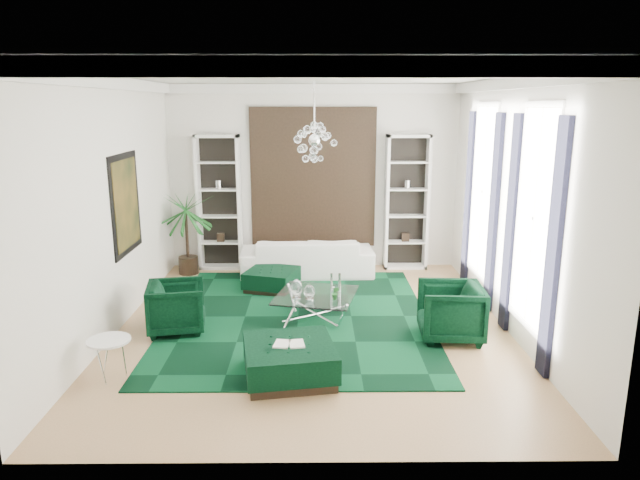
{
  "coord_description": "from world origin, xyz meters",
  "views": [
    {
      "loc": [
        0.04,
        -8.39,
        3.4
      ],
      "look_at": [
        0.12,
        0.5,
        1.27
      ],
      "focal_mm": 32.0,
      "sensor_mm": 36.0,
      "label": 1
    }
  ],
  "objects_px": {
    "armchair_left": "(177,307)",
    "palm": "(186,222)",
    "coffee_table": "(316,307)",
    "ottoman_front": "(289,361)",
    "sofa": "(307,256)",
    "side_table": "(110,360)",
    "armchair_right": "(450,312)",
    "ottoman_side": "(272,280)"
  },
  "relations": [
    {
      "from": "sofa",
      "to": "ottoman_front",
      "type": "bearing_deg",
      "value": 85.2
    },
    {
      "from": "palm",
      "to": "coffee_table",
      "type": "bearing_deg",
      "value": -44.59
    },
    {
      "from": "palm",
      "to": "armchair_left",
      "type": "bearing_deg",
      "value": -80.91
    },
    {
      "from": "armchair_left",
      "to": "palm",
      "type": "bearing_deg",
      "value": -1.32
    },
    {
      "from": "armchair_left",
      "to": "ottoman_front",
      "type": "relative_size",
      "value": 0.76
    },
    {
      "from": "ottoman_side",
      "to": "palm",
      "type": "distance_m",
      "value": 2.27
    },
    {
      "from": "side_table",
      "to": "palm",
      "type": "distance_m",
      "value": 4.69
    },
    {
      "from": "ottoman_side",
      "to": "coffee_table",
      "type": "bearing_deg",
      "value": -61.18
    },
    {
      "from": "armchair_left",
      "to": "armchair_right",
      "type": "distance_m",
      "value": 4.12
    },
    {
      "from": "ottoman_front",
      "to": "side_table",
      "type": "xyz_separation_m",
      "value": [
        -2.26,
        -0.02,
        0.04
      ]
    },
    {
      "from": "sofa",
      "to": "coffee_table",
      "type": "height_order",
      "value": "sofa"
    },
    {
      "from": "sofa",
      "to": "side_table",
      "type": "bearing_deg",
      "value": 59.03
    },
    {
      "from": "sofa",
      "to": "palm",
      "type": "distance_m",
      "value": 2.54
    },
    {
      "from": "armchair_right",
      "to": "side_table",
      "type": "relative_size",
      "value": 1.71
    },
    {
      "from": "coffee_table",
      "to": "side_table",
      "type": "distance_m",
      "value": 3.31
    },
    {
      "from": "coffee_table",
      "to": "palm",
      "type": "distance_m",
      "value": 3.77
    },
    {
      "from": "armchair_right",
      "to": "ottoman_front",
      "type": "bearing_deg",
      "value": -58.37
    },
    {
      "from": "ottoman_front",
      "to": "palm",
      "type": "xyz_separation_m",
      "value": [
        -2.27,
        4.6,
        0.85
      ]
    },
    {
      "from": "side_table",
      "to": "ottoman_side",
      "type": "bearing_deg",
      "value": 63.38
    },
    {
      "from": "armchair_left",
      "to": "coffee_table",
      "type": "distance_m",
      "value": 2.19
    },
    {
      "from": "coffee_table",
      "to": "ottoman_front",
      "type": "relative_size",
      "value": 1.09
    },
    {
      "from": "sofa",
      "to": "side_table",
      "type": "distance_m",
      "value": 5.12
    },
    {
      "from": "ottoman_front",
      "to": "palm",
      "type": "distance_m",
      "value": 5.2
    },
    {
      "from": "sofa",
      "to": "armchair_right",
      "type": "distance_m",
      "value": 3.91
    },
    {
      "from": "side_table",
      "to": "palm",
      "type": "height_order",
      "value": "palm"
    },
    {
      "from": "sofa",
      "to": "armchair_left",
      "type": "xyz_separation_m",
      "value": [
        -1.95,
        -2.94,
        -0.0
      ]
    },
    {
      "from": "ottoman_front",
      "to": "side_table",
      "type": "distance_m",
      "value": 2.26
    },
    {
      "from": "sofa",
      "to": "ottoman_side",
      "type": "bearing_deg",
      "value": 53.28
    },
    {
      "from": "armchair_left",
      "to": "armchair_right",
      "type": "height_order",
      "value": "armchair_right"
    },
    {
      "from": "armchair_right",
      "to": "side_table",
      "type": "height_order",
      "value": "armchair_right"
    },
    {
      "from": "ottoman_side",
      "to": "palm",
      "type": "bearing_deg",
      "value": 148.97
    },
    {
      "from": "coffee_table",
      "to": "side_table",
      "type": "bearing_deg",
      "value": -141.87
    },
    {
      "from": "armchair_right",
      "to": "ottoman_side",
      "type": "bearing_deg",
      "value": -125.5
    },
    {
      "from": "armchair_left",
      "to": "palm",
      "type": "relative_size",
      "value": 0.39
    },
    {
      "from": "armchair_left",
      "to": "ottoman_front",
      "type": "distance_m",
      "value": 2.37
    },
    {
      "from": "armchair_left",
      "to": "ottoman_side",
      "type": "height_order",
      "value": "armchair_left"
    },
    {
      "from": "sofa",
      "to": "armchair_right",
      "type": "height_order",
      "value": "armchair_right"
    },
    {
      "from": "armchair_right",
      "to": "ottoman_front",
      "type": "xyz_separation_m",
      "value": [
        -2.32,
        -1.22,
        -0.19
      ]
    },
    {
      "from": "coffee_table",
      "to": "ottoman_front",
      "type": "distance_m",
      "value": 2.05
    },
    {
      "from": "coffee_table",
      "to": "ottoman_front",
      "type": "xyz_separation_m",
      "value": [
        -0.34,
        -2.02,
        0.01
      ]
    },
    {
      "from": "armchair_left",
      "to": "coffee_table",
      "type": "xyz_separation_m",
      "value": [
        2.13,
        0.48,
        -0.18
      ]
    },
    {
      "from": "palm",
      "to": "armchair_right",
      "type": "bearing_deg",
      "value": -36.31
    }
  ]
}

